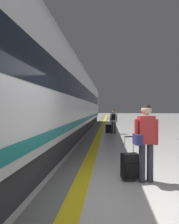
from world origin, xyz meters
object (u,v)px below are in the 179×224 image
(high_speed_train, at_px, (60,94))
(suitcase_near, at_px, (109,129))
(rolling_suitcase_foreground, at_px, (130,166))
(passenger_near, at_px, (114,119))
(traveller_foreground, at_px, (146,137))
(waste_bin, at_px, (145,121))

(high_speed_train, height_order, suitcase_near, high_speed_train)
(rolling_suitcase_foreground, distance_m, suitcase_near, 7.63)
(high_speed_train, distance_m, passenger_near, 3.83)
(traveller_foreground, height_order, rolling_suitcase_foreground, traveller_foreground)
(high_speed_train, distance_m, traveller_foreground, 7.39)
(traveller_foreground, height_order, suitcase_near, traveller_foreground)
(high_speed_train, bearing_deg, waste_bin, 46.91)
(passenger_near, relative_size, waste_bin, 1.73)
(traveller_foreground, relative_size, waste_bin, 1.91)
(rolling_suitcase_foreground, bearing_deg, passenger_near, 91.27)
(traveller_foreground, bearing_deg, suitcase_near, 96.13)
(traveller_foreground, bearing_deg, rolling_suitcase_foreground, 173.32)
(rolling_suitcase_foreground, height_order, suitcase_near, rolling_suitcase_foreground)
(high_speed_train, xyz_separation_m, waste_bin, (6.07, 6.49, -2.04))
(passenger_near, xyz_separation_m, waste_bin, (2.93, 4.95, -0.48))
(traveller_foreground, height_order, waste_bin, traveller_foreground)
(waste_bin, bearing_deg, passenger_near, -120.61)
(passenger_near, height_order, suitcase_near, passenger_near)
(passenger_near, xyz_separation_m, suitcase_near, (-0.32, -0.14, -0.61))
(traveller_foreground, height_order, passenger_near, traveller_foreground)
(waste_bin, bearing_deg, high_speed_train, -133.09)
(rolling_suitcase_foreground, xyz_separation_m, passenger_near, (-0.17, 7.75, 0.60))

